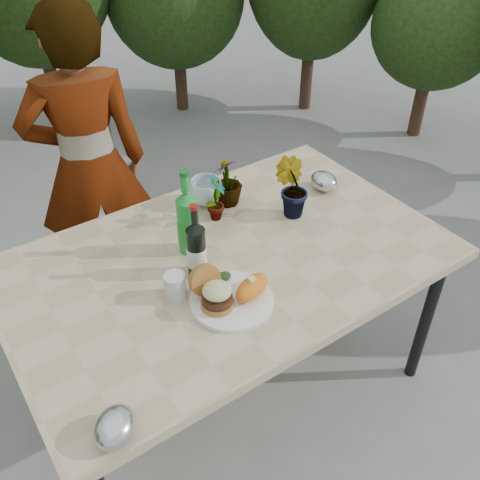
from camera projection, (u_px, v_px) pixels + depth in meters
ground at (230, 384)px, 2.42m from camera, size 80.00×80.00×0.00m
patio_table at (228, 269)px, 1.99m from camera, size 1.60×1.00×0.75m
shrub_hedge at (41, 42)px, 2.64m from camera, size 6.92×5.10×2.10m
dinner_plate at (232, 300)px, 1.77m from camera, size 0.28×0.28×0.01m
burger_stack at (214, 292)px, 1.72m from camera, size 0.11×0.16×0.11m
sweet_potato at (252, 287)px, 1.76m from camera, size 0.17×0.12×0.06m
grilled_veg at (221, 278)px, 1.82m from camera, size 0.08×0.05×0.03m
wine_bottle at (196, 249)px, 1.83m from camera, size 0.07×0.07×0.29m
sparkling_water at (188, 223)px, 1.92m from camera, size 0.08×0.08×0.34m
plastic_cup at (175, 286)px, 1.76m from camera, size 0.07×0.07×0.09m
seedling_left at (216, 197)px, 2.08m from camera, size 0.13×0.13×0.21m
seedling_mid at (291, 188)px, 2.10m from camera, size 0.16×0.17×0.24m
seedling_right at (228, 181)px, 2.17m from camera, size 0.15×0.15×0.21m
blue_bowl at (206, 192)px, 2.20m from camera, size 0.18×0.18×0.11m
foil_packet_left at (115, 427)px, 1.36m from camera, size 0.17×0.17×0.08m
foil_packet_right at (324, 181)px, 2.30m from camera, size 0.11×0.13×0.08m
person at (89, 167)px, 2.45m from camera, size 0.62×0.47×1.51m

